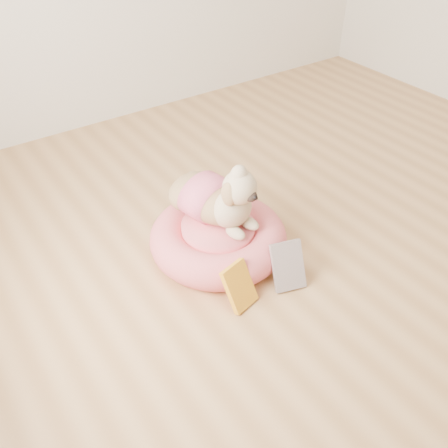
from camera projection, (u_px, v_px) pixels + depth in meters
floor at (375, 272)px, 2.41m from camera, size 4.50×4.50×0.00m
pet_bed at (218, 238)px, 2.48m from camera, size 0.68×0.68×0.18m
dog at (217, 188)px, 2.35m from camera, size 0.44×0.56×0.36m
book_yellow at (239, 286)px, 2.20m from camera, size 0.16×0.15×0.20m
book_white at (288, 266)px, 2.29m from camera, size 0.18×0.17×0.21m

